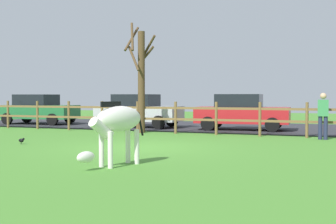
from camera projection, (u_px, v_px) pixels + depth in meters
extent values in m
plane|color=#47842D|center=(139.00, 147.00, 13.67)|extent=(60.00, 60.00, 0.00)
cube|color=#2D2D33|center=(221.00, 127.00, 22.29)|extent=(28.00, 7.40, 0.05)
cylinder|color=brown|center=(8.00, 114.00, 21.75)|extent=(0.11, 0.11, 1.30)
cylinder|color=brown|center=(37.00, 115.00, 21.11)|extent=(0.11, 0.11, 1.30)
cylinder|color=brown|center=(69.00, 116.00, 20.48)|extent=(0.11, 0.11, 1.30)
cylinder|color=brown|center=(102.00, 116.00, 19.84)|extent=(0.11, 0.11, 1.30)
cylinder|color=brown|center=(138.00, 117.00, 19.20)|extent=(0.11, 0.11, 1.30)
cylinder|color=brown|center=(176.00, 118.00, 18.56)|extent=(0.11, 0.11, 1.30)
cylinder|color=brown|center=(216.00, 118.00, 17.92)|extent=(0.11, 0.11, 1.30)
cylinder|color=brown|center=(260.00, 119.00, 17.29)|extent=(0.11, 0.11, 1.30)
cylinder|color=brown|center=(307.00, 120.00, 16.65)|extent=(0.11, 0.11, 1.30)
cube|color=brown|center=(176.00, 119.00, 18.56)|extent=(20.51, 0.06, 0.09)
cube|color=brown|center=(176.00, 108.00, 18.55)|extent=(20.51, 0.06, 0.09)
cylinder|color=#513A23|center=(141.00, 82.00, 18.98)|extent=(0.29, 0.29, 4.20)
cylinder|color=#513A23|center=(147.00, 54.00, 19.20)|extent=(0.75, 0.36, 0.65)
cylinder|color=#513A23|center=(132.00, 39.00, 19.15)|extent=(0.24, 1.04, 1.12)
cylinder|color=#513A23|center=(134.00, 58.00, 18.74)|extent=(0.74, 0.53, 1.06)
cylinder|color=#513A23|center=(149.00, 46.00, 19.18)|extent=(0.81, 0.50, 0.86)
cylinder|color=#513A23|center=(132.00, 37.00, 18.87)|extent=(0.50, 0.78, 1.26)
ellipsoid|color=white|center=(119.00, 119.00, 10.03)|extent=(0.84, 1.33, 0.56)
cylinder|color=white|center=(110.00, 150.00, 9.65)|extent=(0.11, 0.11, 0.78)
cylinder|color=white|center=(101.00, 149.00, 9.83)|extent=(0.11, 0.11, 0.78)
cylinder|color=white|center=(137.00, 147.00, 10.26)|extent=(0.11, 0.11, 0.78)
cylinder|color=white|center=(128.00, 146.00, 10.44)|extent=(0.11, 0.11, 0.78)
cylinder|color=white|center=(101.00, 128.00, 9.63)|extent=(0.41, 0.63, 0.51)
ellipsoid|color=white|center=(86.00, 157.00, 9.33)|extent=(0.33, 0.48, 0.24)
cube|color=black|center=(111.00, 104.00, 9.82)|extent=(0.21, 0.54, 0.12)
cylinder|color=black|center=(140.00, 124.00, 10.54)|extent=(0.11, 0.20, 0.54)
cylinder|color=black|center=(22.00, 143.00, 14.51)|extent=(0.01, 0.01, 0.06)
cylinder|color=black|center=(21.00, 143.00, 14.47)|extent=(0.01, 0.01, 0.06)
ellipsoid|color=black|center=(21.00, 140.00, 14.49)|extent=(0.18, 0.10, 0.12)
sphere|color=black|center=(23.00, 139.00, 14.45)|extent=(0.07, 0.07, 0.07)
cube|color=#236B38|center=(39.00, 112.00, 24.13)|extent=(4.11, 1.97, 0.70)
cube|color=black|center=(36.00, 100.00, 24.15)|extent=(2.00, 1.69, 0.56)
cylinder|color=black|center=(70.00, 118.00, 24.53)|extent=(0.61, 0.22, 0.60)
cylinder|color=black|center=(52.00, 120.00, 22.91)|extent=(0.61, 0.22, 0.60)
cylinder|color=black|center=(27.00, 117.00, 25.36)|extent=(0.61, 0.22, 0.60)
cylinder|color=black|center=(7.00, 119.00, 23.75)|extent=(0.61, 0.22, 0.60)
cube|color=red|center=(242.00, 115.00, 19.93)|extent=(4.11, 1.98, 0.70)
cube|color=black|center=(239.00, 101.00, 19.95)|extent=(2.01, 1.70, 0.56)
cylinder|color=black|center=(276.00, 122.00, 20.34)|extent=(0.61, 0.22, 0.60)
cylinder|color=black|center=(272.00, 125.00, 18.72)|extent=(0.61, 0.22, 0.60)
cylinder|color=black|center=(216.00, 121.00, 21.16)|extent=(0.61, 0.22, 0.60)
cylinder|color=black|center=(208.00, 124.00, 19.54)|extent=(0.61, 0.22, 0.60)
cube|color=#B7BABF|center=(139.00, 113.00, 21.74)|extent=(4.03, 1.78, 0.70)
cube|color=black|center=(136.00, 100.00, 21.77)|extent=(1.93, 1.60, 0.56)
cylinder|color=black|center=(172.00, 120.00, 22.06)|extent=(0.60, 0.19, 0.60)
cylinder|color=black|center=(159.00, 122.00, 20.48)|extent=(0.60, 0.19, 0.60)
cylinder|color=black|center=(122.00, 119.00, 23.02)|extent=(0.60, 0.19, 0.60)
cylinder|color=black|center=(105.00, 121.00, 21.44)|extent=(0.60, 0.19, 0.60)
cylinder|color=#232847|center=(320.00, 128.00, 16.04)|extent=(0.14, 0.14, 0.82)
cylinder|color=#232847|center=(326.00, 128.00, 15.98)|extent=(0.14, 0.14, 0.82)
cube|color=#38844C|center=(323.00, 108.00, 15.98)|extent=(0.37, 0.24, 0.58)
sphere|color=tan|center=(323.00, 96.00, 15.97)|extent=(0.22, 0.22, 0.22)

